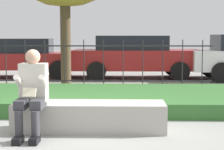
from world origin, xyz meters
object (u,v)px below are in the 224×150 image
object	(u,v)px
stone_bench	(90,118)
car_parked_center	(136,56)
person_seated_reader	(32,90)
car_parked_left	(20,57)

from	to	relation	value
stone_bench	car_parked_center	distance (m)	7.10
stone_bench	person_seated_reader	xyz separation A→B (m)	(-0.78, -0.33, 0.47)
person_seated_reader	car_parked_left	world-z (taller)	car_parked_left
stone_bench	person_seated_reader	distance (m)	0.97
stone_bench	person_seated_reader	world-z (taller)	person_seated_reader
car_parked_center	car_parked_left	size ratio (longest dim) A/B	0.97
stone_bench	car_parked_center	bearing A→B (deg)	82.32
car_parked_center	car_parked_left	bearing A→B (deg)	177.82
person_seated_reader	car_parked_left	bearing A→B (deg)	106.33
person_seated_reader	car_parked_left	xyz separation A→B (m)	(-2.19, 7.48, 0.05)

